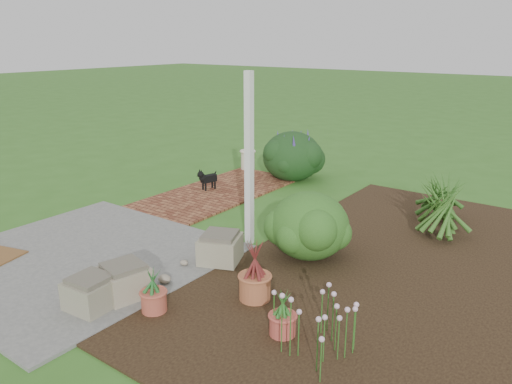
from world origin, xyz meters
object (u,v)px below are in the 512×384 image
Objects in this scene: black_dog at (207,178)px; cream_ceramic_urn at (248,160)px; evergreen_shrub at (309,224)px; stone_trough_near at (91,294)px.

cream_ceramic_urn is (-0.35, 1.79, -0.03)m from black_dog.
cream_ceramic_urn is 0.39× the size of evergreen_shrub.
cream_ceramic_urn is 4.85m from evergreen_shrub.
cream_ceramic_urn is at bearing 115.68° from black_dog.
stone_trough_near is 1.05× the size of black_dog.
evergreen_shrub is at bearing -42.84° from cream_ceramic_urn.
evergreen_shrub reaches higher than stone_trough_near.
cream_ceramic_urn is at bearing 137.16° from evergreen_shrub.
cream_ceramic_urn is (-2.33, 5.95, 0.05)m from stone_trough_near.
black_dog is 1.83m from cream_ceramic_urn.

